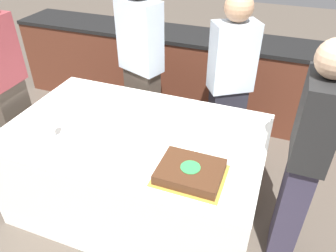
% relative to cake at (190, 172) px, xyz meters
% --- Properties ---
extents(ground_plane, '(14.00, 14.00, 0.00)m').
position_rel_cake_xyz_m(ground_plane, '(-0.51, 0.31, -0.80)').
color(ground_plane, brown).
extents(back_counter, '(4.40, 0.58, 0.92)m').
position_rel_cake_xyz_m(back_counter, '(-0.51, 1.95, -0.34)').
color(back_counter, '#5B2D1E').
rests_on(back_counter, ground_plane).
extents(dining_table, '(1.83, 1.13, 0.76)m').
position_rel_cake_xyz_m(dining_table, '(-0.51, 0.31, -0.41)').
color(dining_table, white).
rests_on(dining_table, ground_plane).
extents(cake, '(0.41, 0.34, 0.07)m').
position_rel_cake_xyz_m(cake, '(0.00, 0.00, 0.00)').
color(cake, gold).
rests_on(cake, dining_table).
extents(plate_stack, '(0.19, 0.19, 0.05)m').
position_rel_cake_xyz_m(plate_stack, '(-0.67, 0.20, -0.01)').
color(plate_stack, white).
rests_on(plate_stack, dining_table).
extents(wine_glass, '(0.07, 0.07, 0.17)m').
position_rel_cake_xyz_m(wine_glass, '(-0.99, 0.04, 0.08)').
color(wine_glass, white).
rests_on(wine_glass, dining_table).
extents(side_plate_near_cake, '(0.19, 0.19, 0.00)m').
position_rel_cake_xyz_m(side_plate_near_cake, '(0.03, 0.31, -0.03)').
color(side_plate_near_cake, white).
rests_on(side_plate_near_cake, dining_table).
extents(person_cutting_cake, '(0.40, 0.36, 1.58)m').
position_rel_cake_xyz_m(person_cutting_cake, '(0.00, 1.09, 0.04)').
color(person_cutting_cake, '#282833').
rests_on(person_cutting_cake, ground_plane).
extents(person_seated_left, '(0.22, 0.36, 1.66)m').
position_rel_cake_xyz_m(person_seated_left, '(-1.65, 0.31, 0.08)').
color(person_seated_left, '#4C4238').
rests_on(person_seated_left, ground_plane).
extents(person_seated_right, '(0.21, 0.37, 1.58)m').
position_rel_cake_xyz_m(person_seated_right, '(0.62, 0.31, 0.03)').
color(person_seated_right, '#383347').
rests_on(person_seated_right, ground_plane).
extents(person_standing_back, '(0.43, 0.33, 1.68)m').
position_rel_cake_xyz_m(person_standing_back, '(-0.81, 1.09, 0.08)').
color(person_standing_back, '#4C4238').
rests_on(person_standing_back, ground_plane).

